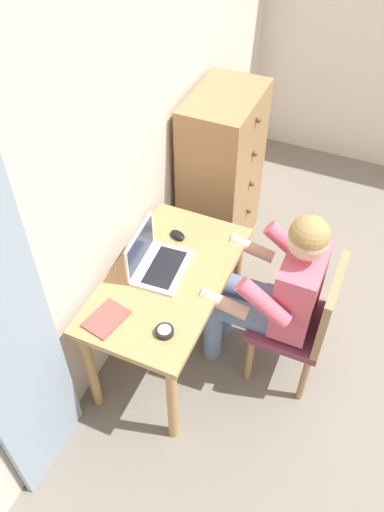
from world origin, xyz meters
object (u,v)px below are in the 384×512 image
Objects in this scene: desk_clock at (165,331)px; laptop at (155,261)px; dresser at (222,176)px; computer_mouse at (178,235)px; notebook_pad at (106,319)px; person_seated at (276,288)px; chair at (304,320)px; desk at (168,290)px.

laptop is at bearing 32.18° from desk_clock.
desk_clock is (-1.41, -0.25, 0.12)m from dresser.
computer_mouse is 0.48× the size of notebook_pad.
person_seated is at bearing -143.65° from dresser.
laptop is (-0.16, 0.81, 0.28)m from chair.
dresser is (1.07, 0.11, 0.01)m from desk.
desk_clock is (-0.63, -0.22, -0.00)m from computer_mouse.
laptop is at bearing 104.04° from person_seated.
person_seated reaches higher than chair.
person_seated is at bearing -75.96° from laptop.
computer_mouse is 0.67m from desk_clock.
person_seated is 13.22× the size of desk_clock.
dresser is at bearing 36.35° from person_seated.
computer_mouse is at bearing 80.41° from person_seated.
dresser reaches higher than person_seated.
notebook_pad is (-0.04, 0.30, -0.01)m from desk_clock.
dresser reaches higher than chair.
desk is at bearing -143.44° from computer_mouse.
desk is 0.88× the size of dresser.
chair is 2.44× the size of laptop.
person_seated is 11.90× the size of computer_mouse.
person_seated is 0.65m from laptop.
person_seated is at bearing -39.19° from notebook_pad.
laptop is (-0.16, 0.63, 0.09)m from person_seated.
person_seated is (-0.88, -0.65, 0.07)m from dresser.
dresser is 1.05m from laptop.
laptop is 0.26m from computer_mouse.
person_seated is at bearing -70.62° from desk.
notebook_pad is (-1.45, 0.04, 0.12)m from dresser.
desk is 2.97× the size of laptop.
dresser is 13.36× the size of desk_clock.
laptop is at bearing 2.55° from notebook_pad.
notebook_pad is (-0.67, 0.07, -0.01)m from computer_mouse.
laptop is at bearing 68.25° from desk.
chair reaches higher than desk_clock.
chair is (0.19, -0.73, -0.11)m from desk.
laptop reaches higher than desk.
notebook_pad is (-0.57, 0.69, 0.05)m from person_seated.
desk is 0.89× the size of person_seated.
chair is at bearing -45.55° from notebook_pad.
computer_mouse reaches higher than notebook_pad.
person_seated is 5.67× the size of notebook_pad.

